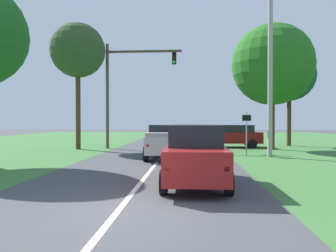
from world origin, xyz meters
TOP-DOWN VIEW (x-y plane):
  - ground_plane at (0.00, 9.41)m, footprint 120.00×120.00m
  - lane_centre_stripe at (0.00, -1.59)m, footprint 0.16×36.82m
  - red_suv_near at (1.86, 3.85)m, footprint 2.11×4.97m
  - pickup_truck_lead at (0.35, 11.32)m, footprint 2.47×5.19m
  - traffic_light at (-3.29, 17.64)m, footprint 5.83×0.40m
  - keep_moving_sign at (5.13, 13.18)m, footprint 0.60×0.09m
  - oak_tree_right at (7.72, 17.44)m, footprint 5.97×5.97m
  - crossing_suv_far at (5.20, 19.53)m, footprint 4.42×2.24m
  - utility_pole_right at (6.40, 12.57)m, footprint 0.28×0.28m
  - extra_tree_1 at (10.04, 21.22)m, footprint 4.35×4.35m
  - extra_tree_2 at (-6.68, 16.79)m, footprint 4.05×4.05m

SIDE VIEW (x-z plane):
  - ground_plane at x=0.00m, z-range 0.00..0.00m
  - lane_centre_stripe at x=0.00m, z-range 0.00..0.01m
  - crossing_suv_far at x=5.20m, z-range 0.04..1.84m
  - pickup_truck_lead at x=0.35m, z-range 0.04..1.94m
  - red_suv_near at x=1.86m, z-range 0.04..2.05m
  - keep_moving_sign at x=5.13m, z-range 0.37..3.03m
  - utility_pole_right at x=6.40m, z-range 0.00..9.26m
  - traffic_light at x=-3.29m, z-range 1.14..9.15m
  - extra_tree_1 at x=10.04m, z-range 1.88..10.04m
  - oak_tree_right at x=7.72m, z-range 1.64..10.90m
  - extra_tree_2 at x=-6.68m, z-range 2.63..12.05m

